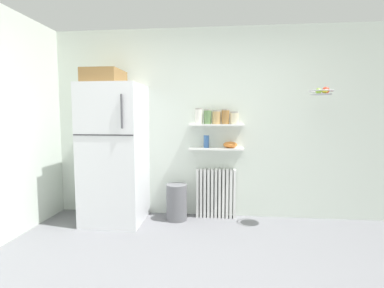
{
  "coord_description": "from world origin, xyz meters",
  "views": [
    {
      "loc": [
        0.17,
        -2.04,
        1.4
      ],
      "look_at": [
        -0.22,
        1.6,
        1.05
      ],
      "focal_mm": 27.2,
      "sensor_mm": 36.0,
      "label": 1
    }
  ],
  "objects_px": {
    "storage_jar_0": "(199,116)",
    "storage_jar_1": "(208,117)",
    "storage_jar_4": "(234,118)",
    "shelf_bowl": "(230,145)",
    "storage_jar_2": "(217,117)",
    "trash_bin": "(177,202)",
    "storage_jar_3": "(225,117)",
    "hanging_fruit_basket": "(322,91)",
    "radiator": "(216,193)",
    "refrigerator": "(114,151)",
    "vase": "(206,142)"
  },
  "relations": [
    {
      "from": "storage_jar_2",
      "to": "storage_jar_4",
      "type": "height_order",
      "value": "storage_jar_2"
    },
    {
      "from": "storage_jar_3",
      "to": "trash_bin",
      "type": "height_order",
      "value": "storage_jar_3"
    },
    {
      "from": "storage_jar_4",
      "to": "refrigerator",
      "type": "bearing_deg",
      "value": -171.14
    },
    {
      "from": "radiator",
      "to": "hanging_fruit_basket",
      "type": "xyz_separation_m",
      "value": [
        1.25,
        -0.33,
        1.35
      ]
    },
    {
      "from": "storage_jar_1",
      "to": "trash_bin",
      "type": "xyz_separation_m",
      "value": [
        -0.41,
        -0.14,
        -1.15
      ]
    },
    {
      "from": "storage_jar_3",
      "to": "hanging_fruit_basket",
      "type": "bearing_deg",
      "value": -14.93
    },
    {
      "from": "hanging_fruit_basket",
      "to": "shelf_bowl",
      "type": "bearing_deg",
      "value": 164.15
    },
    {
      "from": "refrigerator",
      "to": "storage_jar_4",
      "type": "distance_m",
      "value": 1.65
    },
    {
      "from": "trash_bin",
      "to": "storage_jar_0",
      "type": "bearing_deg",
      "value": 25.4
    },
    {
      "from": "storage_jar_3",
      "to": "radiator",
      "type": "bearing_deg",
      "value": 165.86
    },
    {
      "from": "vase",
      "to": "storage_jar_2",
      "type": "bearing_deg",
      "value": -0.0
    },
    {
      "from": "storage_jar_2",
      "to": "shelf_bowl",
      "type": "distance_m",
      "value": 0.42
    },
    {
      "from": "storage_jar_0",
      "to": "radiator",
      "type": "bearing_deg",
      "value": 7.18
    },
    {
      "from": "storage_jar_3",
      "to": "shelf_bowl",
      "type": "xyz_separation_m",
      "value": [
        0.07,
        0.0,
        -0.38
      ]
    },
    {
      "from": "shelf_bowl",
      "to": "trash_bin",
      "type": "bearing_deg",
      "value": -169.19
    },
    {
      "from": "refrigerator",
      "to": "storage_jar_1",
      "type": "relative_size",
      "value": 9.98
    },
    {
      "from": "storage_jar_3",
      "to": "storage_jar_4",
      "type": "bearing_deg",
      "value": 0.0
    },
    {
      "from": "storage_jar_1",
      "to": "storage_jar_4",
      "type": "relative_size",
      "value": 1.21
    },
    {
      "from": "storage_jar_3",
      "to": "trash_bin",
      "type": "relative_size",
      "value": 0.42
    },
    {
      "from": "radiator",
      "to": "storage_jar_0",
      "type": "height_order",
      "value": "storage_jar_0"
    },
    {
      "from": "radiator",
      "to": "shelf_bowl",
      "type": "height_order",
      "value": "shelf_bowl"
    },
    {
      "from": "radiator",
      "to": "trash_bin",
      "type": "bearing_deg",
      "value": -162.44
    },
    {
      "from": "refrigerator",
      "to": "storage_jar_2",
      "type": "distance_m",
      "value": 1.43
    },
    {
      "from": "storage_jar_2",
      "to": "storage_jar_4",
      "type": "relative_size",
      "value": 1.12
    },
    {
      "from": "storage_jar_2",
      "to": "storage_jar_4",
      "type": "xyz_separation_m",
      "value": [
        0.24,
        0.0,
        -0.01
      ]
    },
    {
      "from": "storage_jar_4",
      "to": "vase",
      "type": "relative_size",
      "value": 0.99
    },
    {
      "from": "storage_jar_3",
      "to": "hanging_fruit_basket",
      "type": "relative_size",
      "value": 0.71
    },
    {
      "from": "refrigerator",
      "to": "hanging_fruit_basket",
      "type": "xyz_separation_m",
      "value": [
        2.59,
        -0.06,
        0.75
      ]
    },
    {
      "from": "shelf_bowl",
      "to": "trash_bin",
      "type": "distance_m",
      "value": 1.06
    },
    {
      "from": "storage_jar_4",
      "to": "shelf_bowl",
      "type": "relative_size",
      "value": 0.88
    },
    {
      "from": "vase",
      "to": "shelf_bowl",
      "type": "xyz_separation_m",
      "value": [
        0.32,
        0.0,
        -0.04
      ]
    },
    {
      "from": "storage_jar_4",
      "to": "trash_bin",
      "type": "height_order",
      "value": "storage_jar_4"
    },
    {
      "from": "storage_jar_1",
      "to": "shelf_bowl",
      "type": "bearing_deg",
      "value": 0.0
    },
    {
      "from": "storage_jar_0",
      "to": "storage_jar_1",
      "type": "distance_m",
      "value": 0.12
    },
    {
      "from": "storage_jar_1",
      "to": "refrigerator",
      "type": "bearing_deg",
      "value": -168.61
    },
    {
      "from": "radiator",
      "to": "storage_jar_0",
      "type": "bearing_deg",
      "value": -172.82
    },
    {
      "from": "hanging_fruit_basket",
      "to": "radiator",
      "type": "bearing_deg",
      "value": 165.14
    },
    {
      "from": "shelf_bowl",
      "to": "trash_bin",
      "type": "xyz_separation_m",
      "value": [
        -0.71,
        -0.14,
        -0.77
      ]
    },
    {
      "from": "hanging_fruit_basket",
      "to": "vase",
      "type": "bearing_deg",
      "value": 167.71
    },
    {
      "from": "storage_jar_2",
      "to": "vase",
      "type": "xyz_separation_m",
      "value": [
        -0.13,
        0.0,
        -0.33
      ]
    },
    {
      "from": "vase",
      "to": "shelf_bowl",
      "type": "relative_size",
      "value": 0.89
    },
    {
      "from": "storage_jar_3",
      "to": "refrigerator",
      "type": "bearing_deg",
      "value": -170.43
    },
    {
      "from": "shelf_bowl",
      "to": "hanging_fruit_basket",
      "type": "relative_size",
      "value": 0.66
    },
    {
      "from": "trash_bin",
      "to": "hanging_fruit_basket",
      "type": "relative_size",
      "value": 1.7
    },
    {
      "from": "refrigerator",
      "to": "storage_jar_3",
      "type": "relative_size",
      "value": 9.89
    },
    {
      "from": "storage_jar_2",
      "to": "vase",
      "type": "distance_m",
      "value": 0.36
    },
    {
      "from": "storage_jar_2",
      "to": "shelf_bowl",
      "type": "xyz_separation_m",
      "value": [
        0.19,
        0.0,
        -0.37
      ]
    },
    {
      "from": "storage_jar_1",
      "to": "storage_jar_3",
      "type": "height_order",
      "value": "storage_jar_3"
    },
    {
      "from": "storage_jar_3",
      "to": "storage_jar_2",
      "type": "bearing_deg",
      "value": -180.0
    },
    {
      "from": "storage_jar_2",
      "to": "storage_jar_1",
      "type": "bearing_deg",
      "value": 180.0
    }
  ]
}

